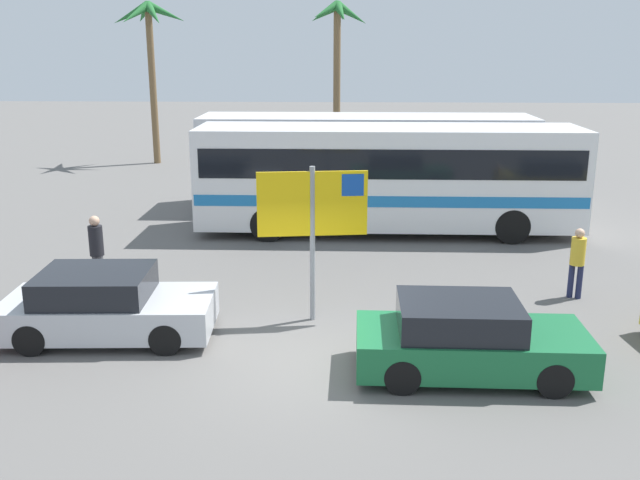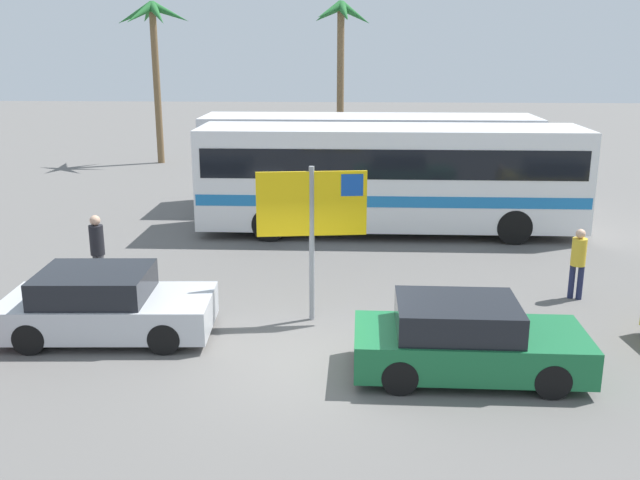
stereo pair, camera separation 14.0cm
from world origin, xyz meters
The scene contains 10 objects.
ground centered at (0.00, 0.00, 0.00)m, with size 120.00×120.00×0.00m, color #605E5B.
bus_front_coach centered at (1.77, 9.34, 1.78)m, with size 11.28×2.70×3.17m.
bus_rear_coach centered at (1.20, 12.65, 1.78)m, with size 11.28×2.70×3.17m.
ferry_sign centered at (-0.09, 2.11, 2.33)m, with size 2.19×0.34×3.20m.
car_silver centered at (-4.08, 1.06, 0.64)m, with size 4.07×2.04×1.32m.
car_green centered at (2.63, -0.31, 0.63)m, with size 3.94×1.78×1.32m.
pedestrian_near_sign centered at (5.67, 3.61, 0.94)m, with size 0.32×0.32×1.61m.
pedestrian_crossing_lot centered at (-5.13, 3.65, 1.06)m, with size 0.32×0.32×1.79m.
palm_tree_seaside centered at (-8.56, 21.97, 6.03)m, with size 3.63×3.41×7.44m.
palm_tree_inland centered at (0.05, 20.99, 5.74)m, with size 2.76×2.94×7.37m.
Camera 1 is at (0.52, -11.57, 5.48)m, focal length 39.70 mm.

